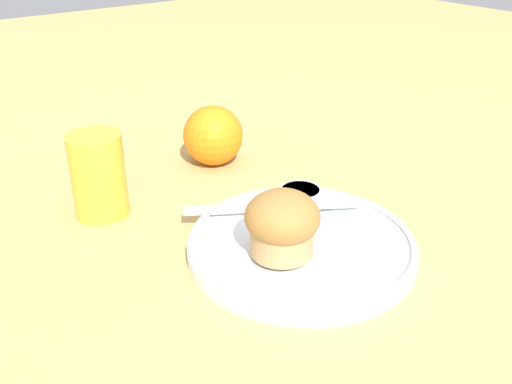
{
  "coord_description": "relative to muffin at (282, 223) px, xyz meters",
  "views": [
    {
      "loc": [
        -0.33,
        -0.39,
        0.33
      ],
      "look_at": [
        -0.01,
        0.03,
        0.06
      ],
      "focal_mm": 40.0,
      "sensor_mm": 36.0,
      "label": 1
    }
  ],
  "objects": [
    {
      "name": "ground_plane",
      "position": [
        0.03,
        0.03,
        -0.05
      ],
      "size": [
        3.0,
        3.0,
        0.0
      ],
      "primitive_type": "plane",
      "color": "tan"
    },
    {
      "name": "plate",
      "position": [
        0.03,
        0.01,
        -0.04
      ],
      "size": [
        0.23,
        0.23,
        0.02
      ],
      "color": "white",
      "rests_on": "ground_plane"
    },
    {
      "name": "muffin",
      "position": [
        0.0,
        0.0,
        0.0
      ],
      "size": [
        0.07,
        0.07,
        0.06
      ],
      "color": "tan",
      "rests_on": "plate"
    },
    {
      "name": "cream_ramekin",
      "position": [
        0.08,
        0.06,
        -0.02
      ],
      "size": [
        0.05,
        0.05,
        0.02
      ],
      "color": "silver",
      "rests_on": "plate"
    },
    {
      "name": "berry_pair",
      "position": [
        0.06,
        0.05,
        -0.02
      ],
      "size": [
        0.03,
        0.02,
        0.02
      ],
      "color": "#4C194C",
      "rests_on": "plate"
    },
    {
      "name": "butter_knife",
      "position": [
        0.05,
        0.07,
        -0.03
      ],
      "size": [
        0.17,
        0.12,
        0.0
      ],
      "rotation": [
        0.0,
        0.0,
        -0.55
      ],
      "color": "silver",
      "rests_on": "plate"
    },
    {
      "name": "orange_fruit",
      "position": [
        0.09,
        0.25,
        -0.01
      ],
      "size": [
        0.08,
        0.08,
        0.08
      ],
      "color": "orange",
      "rests_on": "ground_plane"
    },
    {
      "name": "juice_glass",
      "position": [
        -0.09,
        0.21,
        -0.0
      ],
      "size": [
        0.06,
        0.06,
        0.1
      ],
      "color": "gold",
      "rests_on": "ground_plane"
    }
  ]
}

